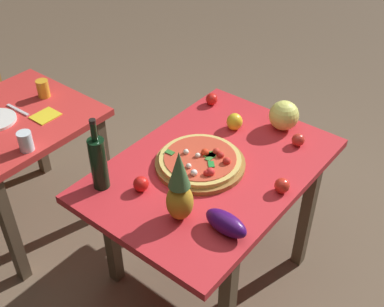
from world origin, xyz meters
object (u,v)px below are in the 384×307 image
at_px(eggplant, 226,223).
at_px(knife_utensil, 18,110).
at_px(pizza_board, 200,164).
at_px(pizza, 201,160).
at_px(bell_pepper, 235,122).
at_px(tomato_at_corner, 298,140).
at_px(tomato_near_board, 282,186).
at_px(pineapple_left, 180,190).
at_px(drinking_glass_water, 25,141).
at_px(background_table, 15,137).
at_px(napkin_folded, 45,116).
at_px(tomato_by_bottle, 212,99).
at_px(tomato_beside_pepper, 141,184).
at_px(drinking_glass_juice, 43,89).
at_px(display_table, 212,181).
at_px(wine_bottle, 98,162).
at_px(melon, 284,115).

xyz_separation_m(eggplant, knife_utensil, (0.02, 1.45, -0.04)).
height_order(pizza_board, pizza, pizza).
distance_m(bell_pepper, tomato_at_corner, 0.35).
bearing_deg(tomato_near_board, pineapple_left, 148.09).
bearing_deg(knife_utensil, drinking_glass_water, -120.54).
bearing_deg(background_table, knife_utensil, 20.40).
bearing_deg(napkin_folded, tomato_at_corner, -62.55).
bearing_deg(tomato_near_board, tomato_at_corner, 17.75).
relative_size(background_table, bell_pepper, 9.06).
bearing_deg(tomato_by_bottle, pizza_board, -148.86).
relative_size(pizza_board, tomato_beside_pepper, 6.09).
bearing_deg(bell_pepper, tomato_near_board, -121.66).
height_order(bell_pepper, drinking_glass_juice, drinking_glass_juice).
distance_m(display_table, knife_utensil, 1.19).
xyz_separation_m(background_table, napkin_folded, (0.13, -0.14, 0.13)).
bearing_deg(display_table, wine_bottle, 144.09).
bearing_deg(napkin_folded, pizza_board, -78.31).
relative_size(pizza, napkin_folded, 2.82).
distance_m(bell_pepper, tomato_near_board, 0.53).
xyz_separation_m(background_table, tomato_near_board, (0.41, -1.48, 0.16)).
bearing_deg(bell_pepper, pizza, -171.17).
bearing_deg(tomato_by_bottle, tomato_beside_pepper, -166.47).
bearing_deg(tomato_near_board, bell_pepper, 58.34).
height_order(wine_bottle, eggplant, wine_bottle).
relative_size(display_table, pizza_board, 2.80).
bearing_deg(drinking_glass_water, bell_pepper, -41.39).
relative_size(wine_bottle, napkin_folded, 2.60).
distance_m(melon, tomato_by_bottle, 0.44).
distance_m(pizza, napkin_folded, 0.96).
bearing_deg(eggplant, napkin_folded, 86.50).
xyz_separation_m(display_table, pineapple_left, (-0.36, -0.10, 0.25)).
height_order(melon, tomato_near_board, melon).
xyz_separation_m(bell_pepper, tomato_beside_pepper, (-0.67, 0.05, -0.01)).
bearing_deg(display_table, pizza, 129.22).
bearing_deg(pineapple_left, background_table, 90.06).
height_order(tomato_near_board, drinking_glass_juice, drinking_glass_juice).
xyz_separation_m(background_table, pineapple_left, (0.00, -1.22, 0.28)).
xyz_separation_m(pineapple_left, tomato_beside_pepper, (0.02, 0.25, -0.12)).
relative_size(pizza_board, knife_utensil, 2.42).
height_order(bell_pepper, knife_utensil, bell_pepper).
xyz_separation_m(tomato_at_corner, drinking_glass_water, (-0.88, 1.04, 0.02)).
height_order(tomato_at_corner, knife_utensil, tomato_at_corner).
distance_m(pizza, eggplant, 0.43).
height_order(display_table, tomato_by_bottle, tomato_by_bottle).
xyz_separation_m(pizza_board, melon, (0.53, -0.15, 0.07)).
bearing_deg(pineapple_left, napkin_folded, 82.98).
height_order(tomato_near_board, knife_utensil, tomato_near_board).
xyz_separation_m(melon, tomato_by_bottle, (-0.05, 0.44, -0.04)).
distance_m(display_table, napkin_folded, 1.01).
bearing_deg(bell_pepper, display_table, -163.28).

